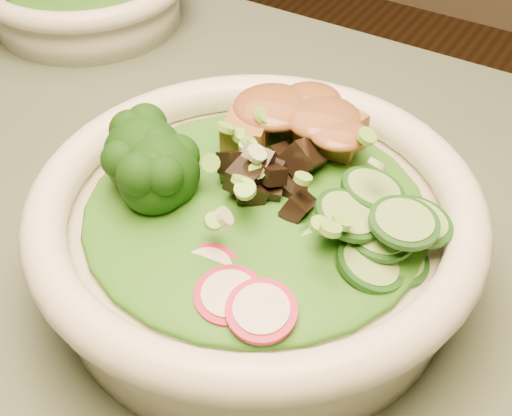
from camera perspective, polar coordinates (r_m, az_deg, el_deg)
The scene contains 10 objects.
dining_table at distance 0.69m, azimuth -15.16°, elevation -6.57°, with size 1.20×0.80×0.75m.
salad_bowl at distance 0.49m, azimuth 0.00°, elevation -1.89°, with size 0.31×0.31×0.08m.
lettuce_bed at distance 0.48m, azimuth 0.00°, elevation 0.09°, with size 0.23×0.23×0.03m, color #165612.
broccoli_florets at distance 0.48m, azimuth -8.07°, elevation 3.47°, with size 0.09×0.08×0.05m, color black, non-canonical shape.
radish_slices at distance 0.42m, azimuth -3.07°, elevation -5.91°, with size 0.13×0.05×0.02m, color #AD0D37, non-canonical shape.
cucumber_slices at distance 0.45m, azimuth 8.83°, elevation -0.76°, with size 0.08×0.08×0.04m, color #90C36C, non-canonical shape.
mushroom_heap at distance 0.47m, azimuth 0.57°, elevation 2.65°, with size 0.08×0.08×0.05m, color black, non-canonical shape.
tofu_cubes at distance 0.52m, azimuth 2.89°, elevation 6.20°, with size 0.10×0.07×0.04m, color brown, non-canonical shape.
peanut_sauce at distance 0.51m, azimuth 2.95°, elevation 7.56°, with size 0.08×0.06×0.02m, color brown.
scallion_garnish at distance 0.46m, azimuth 0.00°, elevation 2.73°, with size 0.22×0.22×0.03m, color #74BA41, non-canonical shape.
Camera 1 is at (0.38, -0.28, 1.13)m, focal length 50.00 mm.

